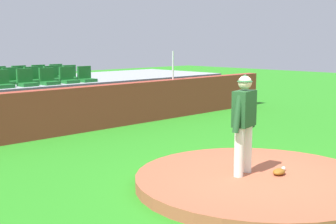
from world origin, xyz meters
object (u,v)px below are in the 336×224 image
pitcher (244,117)px  stadium_chair_14 (0,77)px  stadium_chair_8 (12,79)px  fielding_glove (279,172)px  stadium_chair_2 (26,81)px  stadium_chair_9 (33,78)px  stadium_chair_4 (68,78)px  stadium_chair_15 (21,76)px  baseball (283,168)px  stadium_chair_3 (49,79)px  stadium_chair_16 (40,75)px  stadium_chair_5 (86,77)px  stadium_chair_11 (71,75)px  stadium_chair_1 (2,82)px  stadium_chair_17 (58,74)px  stadium_chair_10 (52,77)px

pitcher → stadium_chair_14: pitcher is taller
stadium_chair_8 → fielding_glove: bearing=94.3°
stadium_chair_2 → stadium_chair_9: size_ratio=1.00×
stadium_chair_4 → stadium_chair_15: size_ratio=1.00×
baseball → fielding_glove: fielding_glove is taller
stadium_chair_3 → stadium_chair_16: size_ratio=1.00×
fielding_glove → stadium_chair_3: bearing=78.6°
baseball → stadium_chair_2: bearing=96.9°
stadium_chair_2 → stadium_chair_15: (0.70, 1.77, 0.00)m
fielding_glove → stadium_chair_2: size_ratio=0.60×
stadium_chair_3 → stadium_chair_5: size_ratio=1.00×
stadium_chair_5 → stadium_chair_14: bearing=-41.1°
stadium_chair_9 → stadium_chair_16: bearing=-129.0°
stadium_chair_15 → stadium_chair_11: bearing=147.9°
stadium_chair_1 → stadium_chair_11: size_ratio=1.00×
stadium_chair_5 → baseball: bearing=82.2°
stadium_chair_2 → stadium_chair_5: (2.06, -0.00, 0.00)m
stadium_chair_16 → stadium_chair_9: bearing=51.0°
stadium_chair_16 → pitcher: bearing=82.8°
stadium_chair_3 → stadium_chair_2: bearing=-2.5°
stadium_chair_4 → stadium_chair_17: (0.69, 1.80, 0.00)m
stadium_chair_3 → stadium_chair_8: bearing=-53.4°
pitcher → stadium_chair_3: (0.46, 7.56, 0.20)m
fielding_glove → stadium_chair_11: 9.16m
fielding_glove → stadium_chair_17: bearing=70.6°
stadium_chair_16 → stadium_chair_2: bearing=51.6°
stadium_chair_5 → stadium_chair_9: 1.64m
stadium_chair_16 → stadium_chair_15: bearing=0.8°
baseball → stadium_chair_5: bearing=82.2°
stadium_chair_8 → stadium_chair_5: bearing=156.1°
pitcher → stadium_chair_3: pitcher is taller
stadium_chair_11 → stadium_chair_1: bearing=18.3°
stadium_chair_9 → stadium_chair_15: 0.89m
stadium_chair_11 → stadium_chair_9: bearing=1.1°
stadium_chair_1 → stadium_chair_9: bearing=-147.6°
stadium_chair_1 → stadium_chair_3: size_ratio=1.00×
stadium_chair_5 → stadium_chair_11: same height
pitcher → stadium_chair_16: size_ratio=3.62×
fielding_glove → stadium_chair_14: 9.95m
stadium_chair_3 → stadium_chair_17: same height
baseball → stadium_chair_4: bearing=86.8°
stadium_chair_1 → stadium_chair_5: (2.80, 0.02, 0.00)m
stadium_chair_2 → stadium_chair_15: bearing=-111.6°
stadium_chair_8 → stadium_chair_15: size_ratio=1.00×
stadium_chair_2 → stadium_chair_4: size_ratio=1.00×
fielding_glove → stadium_chair_1: size_ratio=0.60×
stadium_chair_8 → stadium_chair_11: bearing=179.7°
stadium_chair_5 → stadium_chair_17: size_ratio=1.00×
stadium_chair_1 → stadium_chair_2: size_ratio=1.00×
stadium_chair_10 → stadium_chair_17: size_ratio=1.00×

